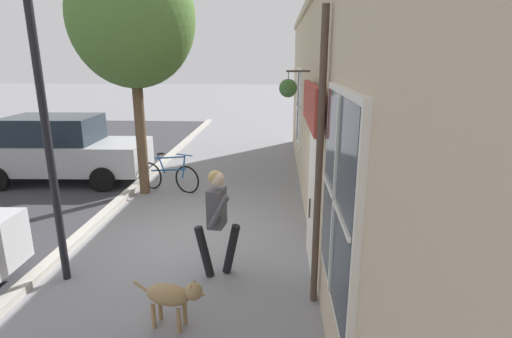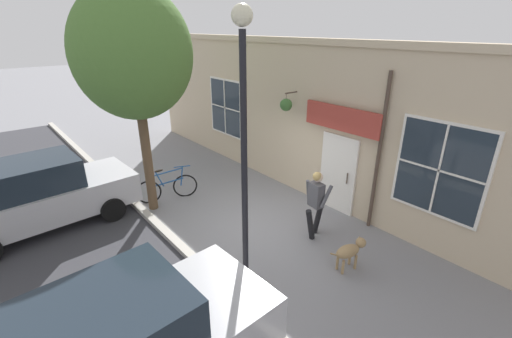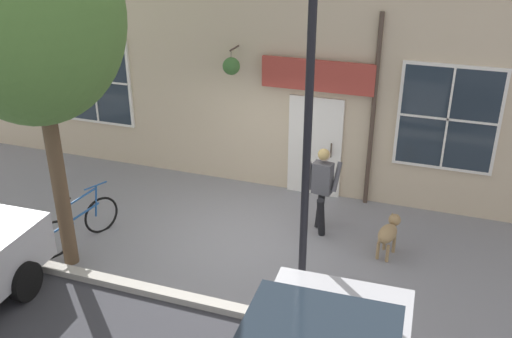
{
  "view_description": "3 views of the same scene",
  "coord_description": "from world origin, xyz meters",
  "px_view_note": "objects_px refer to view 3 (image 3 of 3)",
  "views": [
    {
      "loc": [
        -1.6,
        6.69,
        3.21
      ],
      "look_at": [
        -1.14,
        -1.52,
        0.92
      ],
      "focal_mm": 28.0,
      "sensor_mm": 36.0,
      "label": 1
    },
    {
      "loc": [
        4.82,
        5.72,
        4.66
      ],
      "look_at": [
        -0.72,
        -0.9,
        1.04
      ],
      "focal_mm": 24.0,
      "sensor_mm": 36.0,
      "label": 2
    },
    {
      "loc": [
        8.27,
        3.15,
        5.52
      ],
      "look_at": [
        -1.22,
        -0.19,
        0.83
      ],
      "focal_mm": 40.0,
      "sensor_mm": 36.0,
      "label": 3
    }
  ],
  "objects_px": {
    "pedestrian_walking": "(322,183)",
    "dog_on_leash": "(389,232)",
    "street_tree_by_curb": "(28,24)",
    "leaning_bicycle": "(78,224)",
    "street_lamp": "(309,103)"
  },
  "relations": [
    {
      "from": "street_tree_by_curb",
      "to": "street_lamp",
      "type": "relative_size",
      "value": 1.13
    },
    {
      "from": "dog_on_leash",
      "to": "street_tree_by_curb",
      "type": "xyz_separation_m",
      "value": [
        2.07,
        -5.06,
        3.55
      ]
    },
    {
      "from": "street_tree_by_curb",
      "to": "street_lamp",
      "type": "bearing_deg",
      "value": 92.2
    },
    {
      "from": "dog_on_leash",
      "to": "street_tree_by_curb",
      "type": "height_order",
      "value": "street_tree_by_curb"
    },
    {
      "from": "street_tree_by_curb",
      "to": "street_lamp",
      "type": "xyz_separation_m",
      "value": [
        -0.15,
        4.04,
        -0.75
      ]
    },
    {
      "from": "street_tree_by_curb",
      "to": "street_lamp",
      "type": "height_order",
      "value": "street_tree_by_curb"
    },
    {
      "from": "street_tree_by_curb",
      "to": "leaning_bicycle",
      "type": "distance_m",
      "value": 3.66
    },
    {
      "from": "pedestrian_walking",
      "to": "dog_on_leash",
      "type": "bearing_deg",
      "value": 74.19
    },
    {
      "from": "street_tree_by_curb",
      "to": "dog_on_leash",
      "type": "bearing_deg",
      "value": 112.2
    },
    {
      "from": "leaning_bicycle",
      "to": "dog_on_leash",
      "type": "bearing_deg",
      "value": 105.71
    },
    {
      "from": "dog_on_leash",
      "to": "leaning_bicycle",
      "type": "xyz_separation_m",
      "value": [
        1.47,
        -5.22,
        -0.06
      ]
    },
    {
      "from": "pedestrian_walking",
      "to": "dog_on_leash",
      "type": "height_order",
      "value": "pedestrian_walking"
    },
    {
      "from": "pedestrian_walking",
      "to": "street_tree_by_curb",
      "type": "relative_size",
      "value": 0.3
    },
    {
      "from": "dog_on_leash",
      "to": "street_tree_by_curb",
      "type": "distance_m",
      "value": 6.52
    },
    {
      "from": "dog_on_leash",
      "to": "leaning_bicycle",
      "type": "distance_m",
      "value": 5.42
    }
  ]
}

